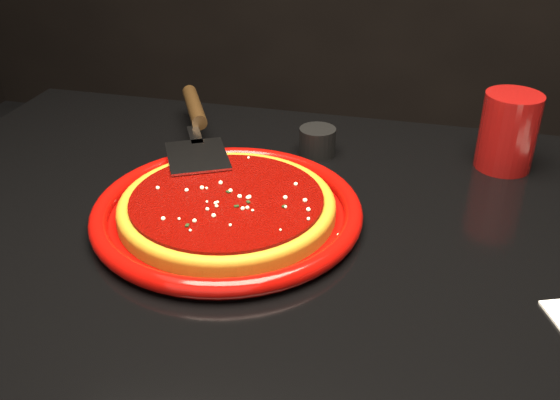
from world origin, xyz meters
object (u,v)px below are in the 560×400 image
at_px(pizza_server, 197,126).
at_px(ramekin, 317,142).
at_px(plate, 227,211).
at_px(cup, 508,132).

xyz_separation_m(pizza_server, ramekin, (0.18, 0.04, -0.02)).
bearing_deg(plate, ramekin, 71.09).
distance_m(plate, cup, 0.42).
relative_size(plate, cup, 3.04).
relative_size(plate, pizza_server, 0.98).
bearing_deg(plate, cup, 34.68).
height_order(pizza_server, cup, cup).
bearing_deg(ramekin, cup, 5.17).
bearing_deg(pizza_server, plate, -86.99).
xyz_separation_m(plate, cup, (0.34, 0.24, 0.04)).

